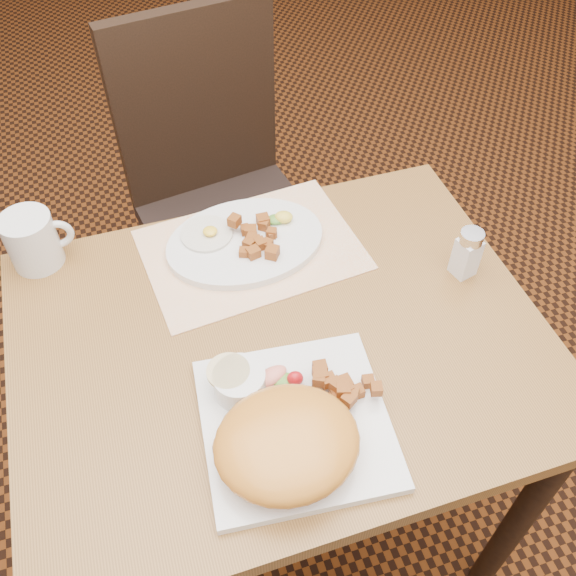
# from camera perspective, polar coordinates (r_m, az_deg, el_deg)

# --- Properties ---
(ground) EXTENTS (8.00, 8.00, 0.00)m
(ground) POSITION_cam_1_polar(r_m,az_deg,el_deg) (1.75, -0.41, -19.25)
(ground) COLOR black
(ground) RESTS_ON ground
(table) EXTENTS (0.90, 0.70, 0.75)m
(table) POSITION_cam_1_polar(r_m,az_deg,el_deg) (1.18, -0.58, -7.54)
(table) COLOR brown
(table) RESTS_ON ground
(chair_far) EXTENTS (0.48, 0.49, 0.97)m
(chair_far) POSITION_cam_1_polar(r_m,az_deg,el_deg) (1.71, -6.15, 8.94)
(chair_far) COLOR black
(chair_far) RESTS_ON ground
(placemat) EXTENTS (0.42, 0.32, 0.00)m
(placemat) POSITION_cam_1_polar(r_m,az_deg,el_deg) (1.23, -3.28, 3.43)
(placemat) COLOR white
(placemat) RESTS_ON table
(plate_square) EXTENTS (0.31, 0.31, 0.02)m
(plate_square) POSITION_cam_1_polar(r_m,az_deg,el_deg) (0.99, 0.68, -11.94)
(plate_square) COLOR silver
(plate_square) RESTS_ON table
(plate_oval) EXTENTS (0.32, 0.24, 0.02)m
(plate_oval) POSITION_cam_1_polar(r_m,az_deg,el_deg) (1.23, -3.83, 4.11)
(plate_oval) COLOR silver
(plate_oval) RESTS_ON placemat
(hollandaise_mound) EXTENTS (0.21, 0.19, 0.08)m
(hollandaise_mound) POSITION_cam_1_polar(r_m,az_deg,el_deg) (0.93, -0.22, -13.67)
(hollandaise_mound) COLOR orange
(hollandaise_mound) RESTS_ON plate_square
(ramekin) EXTENTS (0.09, 0.09, 0.04)m
(ramekin) POSITION_cam_1_polar(r_m,az_deg,el_deg) (1.00, -4.42, -8.30)
(ramekin) COLOR silver
(ramekin) RESTS_ON plate_square
(garnish_sq) EXTENTS (0.08, 0.05, 0.03)m
(garnish_sq) POSITION_cam_1_polar(r_m,az_deg,el_deg) (1.02, -0.80, -7.99)
(garnish_sq) COLOR #387223
(garnish_sq) RESTS_ON plate_square
(fried_egg) EXTENTS (0.10, 0.10, 0.02)m
(fried_egg) POSITION_cam_1_polar(r_m,az_deg,el_deg) (1.24, -7.21, 4.84)
(fried_egg) COLOR white
(fried_egg) RESTS_ON plate_oval
(garnish_ov) EXTENTS (0.06, 0.04, 0.02)m
(garnish_ov) POSITION_cam_1_polar(r_m,az_deg,el_deg) (1.26, -0.66, 6.26)
(garnish_ov) COLOR #387223
(garnish_ov) RESTS_ON plate_oval
(salt_shaker) EXTENTS (0.05, 0.05, 0.10)m
(salt_shaker) POSITION_cam_1_polar(r_m,az_deg,el_deg) (1.20, 15.64, 3.07)
(salt_shaker) COLOR white
(salt_shaker) RESTS_ON table
(coffee_mug) EXTENTS (0.12, 0.09, 0.11)m
(coffee_mug) POSITION_cam_1_polar(r_m,az_deg,el_deg) (1.26, -21.71, 3.96)
(coffee_mug) COLOR silver
(coffee_mug) RESTS_ON table
(home_fries_sq) EXTENTS (0.10, 0.09, 0.04)m
(home_fries_sq) POSITION_cam_1_polar(r_m,az_deg,el_deg) (1.00, 4.62, -8.98)
(home_fries_sq) COLOR #974E18
(home_fries_sq) RESTS_ON plate_square
(home_fries_ov) EXTENTS (0.09, 0.12, 0.04)m
(home_fries_ov) POSITION_cam_1_polar(r_m,az_deg,el_deg) (1.21, -2.77, 4.55)
(home_fries_ov) COLOR #974E18
(home_fries_ov) RESTS_ON plate_oval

